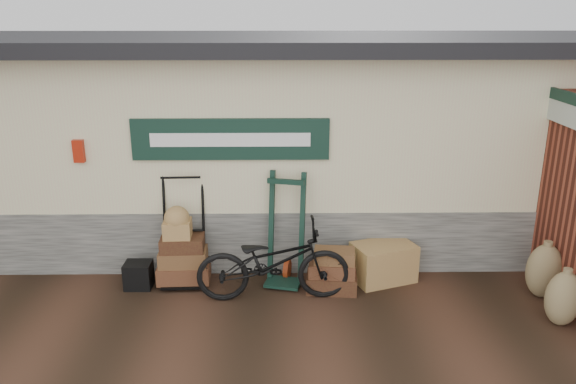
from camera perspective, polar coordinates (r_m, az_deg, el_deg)
The scene contains 10 objects.
ground at distance 7.21m, azimuth -3.59°, elevation -11.68°, with size 80.00×80.00×0.00m, color black.
station_building at distance 9.21m, azimuth -3.05°, elevation 5.74°, with size 14.40×4.10×3.20m.
porter_trolley at distance 7.72m, azimuth -10.60°, elevation -3.03°, with size 0.84×0.63×1.68m, color black, non-canonical shape.
green_barrow at distance 7.53m, azimuth -0.23°, elevation -3.83°, with size 0.55×0.47×1.53m, color black, non-canonical shape.
suitcase_stack at distance 7.51m, azimuth 4.48°, elevation -7.89°, with size 0.66×0.42×0.59m, color #3B1912, non-canonical shape.
wicker_hamper at distance 7.88m, azimuth 9.66°, elevation -7.04°, with size 0.81×0.53×0.53m, color brown.
black_trunk at distance 7.88m, azimuth -14.94°, elevation -8.15°, with size 0.35×0.30×0.35m, color black.
bicycle at distance 7.17m, azimuth -1.51°, elevation -6.72°, with size 1.96×0.68×1.14m, color black.
burlap_sack_left at distance 8.01m, azimuth 24.57°, elevation -7.30°, with size 0.46×0.38×0.73m, color brown.
burlap_sack_right at distance 7.44m, azimuth 26.18°, elevation -9.69°, with size 0.43×0.36×0.69m, color brown.
Camera 1 is at (0.35, -6.26, 3.57)m, focal length 35.00 mm.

